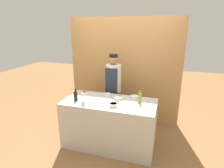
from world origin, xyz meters
TOP-DOWN VIEW (x-y plane):
  - ground_plane at (0.00, 0.00)m, footprint 14.00×14.00m
  - cabinet_wall at (0.00, 1.12)m, footprint 2.53×0.18m
  - counter at (0.00, 0.00)m, footprint 1.69×0.81m
  - sauce_bowl_green at (0.16, 0.16)m, footprint 0.12×0.12m
  - sauce_bowl_red at (-0.59, 0.19)m, footprint 0.13×0.13m
  - sauce_bowl_brown at (0.14, -0.20)m, footprint 0.15×0.15m
  - sauce_bowl_yellow at (0.41, 0.28)m, footprint 0.16×0.16m
  - sauce_bowl_purple at (-0.12, 0.27)m, footprint 0.11×0.11m
  - cutting_board at (-0.17, -0.06)m, footprint 0.39×0.20m
  - bottle_soy at (-0.59, -0.16)m, footprint 0.07×0.07m
  - bottle_oil at (0.54, 0.07)m, footprint 0.06×0.06m
  - cup_cream at (-0.38, -0.30)m, footprint 0.07×0.07m
  - cup_steel at (0.14, -0.02)m, footprint 0.09×0.09m
  - chef_center at (-0.11, 0.63)m, footprint 0.32×0.32m

SIDE VIEW (x-z plane):
  - ground_plane at x=0.00m, z-range 0.00..0.00m
  - counter at x=0.00m, z-range 0.00..0.90m
  - cutting_board at x=-0.17m, z-range 0.90..0.92m
  - chef_center at x=-0.11m, z-range 0.08..1.74m
  - sauce_bowl_purple at x=-0.12m, z-range 0.90..0.95m
  - sauce_bowl_yellow at x=0.41m, z-range 0.90..0.95m
  - sauce_bowl_red at x=-0.59m, z-range 0.90..0.95m
  - sauce_bowl_green at x=0.16m, z-range 0.90..0.96m
  - sauce_bowl_brown at x=0.14m, z-range 0.90..0.96m
  - cup_cream at x=-0.38m, z-range 0.90..0.98m
  - cup_steel at x=0.14m, z-range 0.90..0.99m
  - bottle_soy at x=-0.59m, z-range 0.87..1.11m
  - bottle_oil at x=0.54m, z-range 0.87..1.13m
  - cabinet_wall at x=0.00m, z-range 0.00..2.40m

